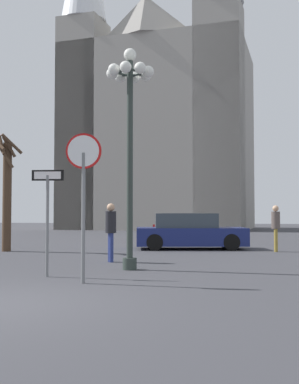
# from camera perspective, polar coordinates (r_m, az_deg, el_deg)

# --- Properties ---
(cathedral) EXTENTS (17.35, 13.37, 31.99)m
(cathedral) POSITION_cam_1_polar(r_m,az_deg,el_deg) (44.71, 1.02, 8.84)
(cathedral) COLOR gray
(cathedral) RESTS_ON ground
(stop_sign) EXTENTS (0.74, 0.16, 3.10)m
(stop_sign) POSITION_cam_1_polar(r_m,az_deg,el_deg) (9.99, -7.86, 1.58)
(stop_sign) COLOR slate
(stop_sign) RESTS_ON ground
(one_way_arrow_sign) EXTENTS (0.74, 0.11, 2.42)m
(one_way_arrow_sign) POSITION_cam_1_polar(r_m,az_deg,el_deg) (11.13, -12.05, -1.85)
(one_way_arrow_sign) COLOR slate
(one_way_arrow_sign) RESTS_ON ground
(street_lamp) EXTENTS (1.26, 1.26, 5.71)m
(street_lamp) POSITION_cam_1_polar(r_m,az_deg,el_deg) (12.51, -2.35, 8.88)
(street_lamp) COLOR #2D3833
(street_lamp) RESTS_ON ground
(bare_tree) EXTENTS (1.21, 0.78, 4.42)m
(bare_tree) POSITION_cam_1_polar(r_m,az_deg,el_deg) (18.94, -16.61, 0.14)
(bare_tree) COLOR #473323
(bare_tree) RESTS_ON ground
(parked_car_near_red) EXTENTS (2.37, 4.41, 1.44)m
(parked_car_near_red) POSITION_cam_1_polar(r_m,az_deg,el_deg) (25.30, 3.88, -4.26)
(parked_car_near_red) COLOR maroon
(parked_car_near_red) RESTS_ON ground
(parked_car_far_navy) EXTENTS (4.63, 2.66, 1.43)m
(parked_car_far_navy) POSITION_cam_1_polar(r_m,az_deg,el_deg) (19.40, 4.78, -4.79)
(parked_car_far_navy) COLOR navy
(parked_car_far_navy) RESTS_ON ground
(pedestrian_walking) EXTENTS (0.32, 0.32, 1.73)m
(pedestrian_walking) POSITION_cam_1_polar(r_m,az_deg,el_deg) (18.57, 14.78, -3.64)
(pedestrian_walking) COLOR olive
(pedestrian_walking) RESTS_ON ground
(pedestrian_standing) EXTENTS (0.32, 0.32, 1.73)m
(pedestrian_standing) POSITION_cam_1_polar(r_m,az_deg,el_deg) (14.22, -4.63, -4.10)
(pedestrian_standing) COLOR navy
(pedestrian_standing) RESTS_ON ground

